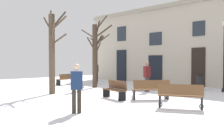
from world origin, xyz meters
The scene contains 14 objects.
ground_plane centered at (0.00, 0.00, 0.00)m, with size 29.46×29.46×0.00m, color white.
building_facade centered at (0.00, 8.46, 3.16)m, with size 18.41×0.60×6.22m.
tree_left_of_center centered at (-1.97, -0.95, 2.37)m, with size 2.02×1.59×4.64m.
tree_center centered at (-5.09, 4.86, 2.20)m, with size 2.10×1.23×4.15m.
tree_foreground centered at (-2.92, 2.91, 2.41)m, with size 2.05×1.78×4.88m.
streetlamp centered at (4.24, 6.50, 2.55)m, with size 0.30×0.30×4.20m.
litter_bin centered at (2.84, 6.42, 0.45)m, with size 0.46×0.46×0.90m.
bench_by_litter_bin centered at (1.71, 0.17, 0.44)m, with size 1.59×0.76×0.87m.
bench_back_to_back_left centered at (3.02, 1.21, 0.47)m, with size 1.45×1.61×0.91m.
bench_near_center_tree centered at (5.11, 0.23, 0.48)m, with size 1.65×1.20×0.92m.
bench_back_to_back_right centered at (-5.91, 2.69, 0.44)m, with size 0.78×1.90×0.83m.
person_near_bench centered at (-7.02, 6.55, 0.96)m, with size 0.36×0.44×1.73m.
person_crossing_plaza centered at (1.08, 3.43, 0.98)m, with size 0.30×0.42×1.76m.
person_strolling centered at (3.11, -3.06, 0.93)m, with size 0.38×0.44×1.68m.
Camera 1 is at (9.94, -8.07, 1.76)m, focal length 39.96 mm.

